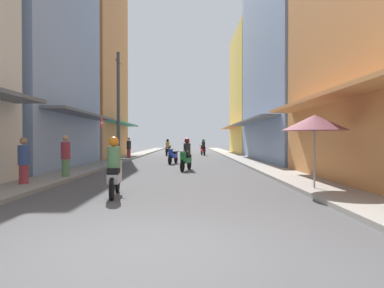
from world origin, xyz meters
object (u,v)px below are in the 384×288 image
object	(u,v)px
pedestrian_midway	(24,163)
motorbike_green	(186,156)
motorbike_orange	(188,147)
motorbike_blue	(173,156)
motorbike_silver	(115,170)
vendor_umbrella	(315,123)
street_sign_no_entry	(102,135)
motorbike_red	(203,148)
motorbike_black	(168,148)
pedestrian_foreground	(129,148)
pedestrian_far	(66,157)
utility_pole	(118,107)

from	to	relation	value
pedestrian_midway	motorbike_green	bearing A→B (deg)	48.91
motorbike_orange	motorbike_blue	bearing A→B (deg)	-92.62
motorbike_silver	vendor_umbrella	size ratio (longest dim) A/B	0.82
motorbike_blue	street_sign_no_entry	world-z (taller)	street_sign_no_entry
motorbike_red	vendor_umbrella	xyz separation A→B (m)	(2.32, -22.78, 1.28)
motorbike_black	pedestrian_midway	size ratio (longest dim) A/B	1.14
motorbike_red	pedestrian_midway	size ratio (longest dim) A/B	1.14
vendor_umbrella	motorbike_orange	bearing A→B (deg)	97.25
motorbike_orange	pedestrian_foreground	distance (m)	14.27
motorbike_blue	pedestrian_foreground	world-z (taller)	pedestrian_foreground
pedestrian_far	pedestrian_foreground	distance (m)	13.21
utility_pole	street_sign_no_entry	bearing A→B (deg)	-88.69
motorbike_orange	street_sign_no_entry	xyz separation A→B (m)	(-4.25, -22.40, 1.01)
pedestrian_far	vendor_umbrella	xyz separation A→B (m)	(8.26, -3.08, 1.15)
motorbike_silver	pedestrian_midway	world-z (taller)	motorbike_silver
pedestrian_far	utility_pole	xyz separation A→B (m)	(0.12, 8.71, 2.77)
motorbike_green	motorbike_blue	bearing A→B (deg)	101.20
pedestrian_midway	street_sign_no_entry	xyz separation A→B (m)	(0.76, 6.45, 0.93)
motorbike_silver	motorbike_red	size ratio (longest dim) A/B	1.01
motorbike_blue	pedestrian_midway	bearing A→B (deg)	-112.09
motorbike_orange	motorbike_red	bearing A→B (deg)	-78.15
motorbike_green	vendor_umbrella	bearing A→B (deg)	-60.82
motorbike_red	pedestrian_far	xyz separation A→B (m)	(-5.95, -19.70, 0.13)
motorbike_silver	utility_pole	xyz separation A→B (m)	(-2.57, 12.48, 2.90)
pedestrian_far	utility_pole	bearing A→B (deg)	89.18
motorbike_orange	motorbike_blue	xyz separation A→B (m)	(-0.85, -18.62, -0.20)
motorbike_red	street_sign_no_entry	world-z (taller)	street_sign_no_entry
pedestrian_midway	pedestrian_far	bearing A→B (deg)	75.82
motorbike_blue	motorbike_red	size ratio (longest dim) A/B	0.99
pedestrian_midway	pedestrian_foreground	xyz separation A→B (m)	(0.50, 15.32, 0.05)
utility_pole	pedestrian_foreground	bearing A→B (deg)	92.03
motorbike_silver	utility_pole	bearing A→B (deg)	101.64
motorbike_blue	utility_pole	size ratio (longest dim) A/B	0.25
motorbike_red	vendor_umbrella	world-z (taller)	vendor_umbrella
motorbike_orange	motorbike_silver	distance (m)	30.56
pedestrian_foreground	street_sign_no_entry	xyz separation A→B (m)	(0.26, -8.87, 0.88)
pedestrian_far	vendor_umbrella	size ratio (longest dim) A/B	0.75
motorbike_green	motorbike_black	size ratio (longest dim) A/B	0.98
street_sign_no_entry	motorbike_black	bearing A→B (deg)	80.64
pedestrian_midway	pedestrian_foreground	size ratio (longest dim) A/B	0.94
motorbike_black	vendor_umbrella	bearing A→B (deg)	-75.56
motorbike_orange	motorbike_blue	distance (m)	18.64
pedestrian_far	motorbike_black	bearing A→B (deg)	82.10
motorbike_red	motorbike_silver	bearing A→B (deg)	-97.89
pedestrian_midway	pedestrian_foreground	distance (m)	15.33
pedestrian_foreground	vendor_umbrella	bearing A→B (deg)	-62.99
motorbike_blue	pedestrian_far	bearing A→B (deg)	-114.03
pedestrian_far	street_sign_no_entry	xyz separation A→B (m)	(0.22, 4.34, 0.88)
motorbike_red	motorbike_blue	bearing A→B (deg)	-101.37
motorbike_orange	street_sign_no_entry	size ratio (longest dim) A/B	0.68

